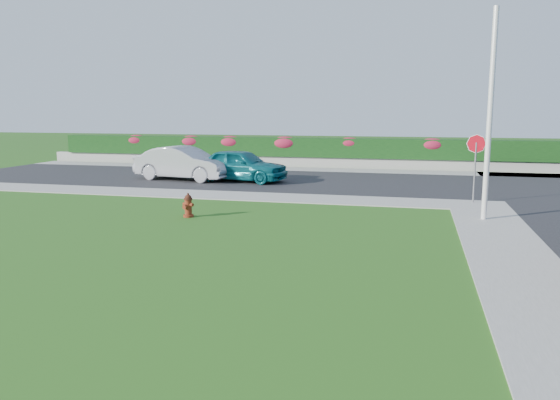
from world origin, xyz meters
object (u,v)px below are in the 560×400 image
(utility_pole, at_px, (490,116))
(stop_sign, at_px, (476,152))
(sedan_teal, at_px, (241,165))
(sedan_silver, at_px, (184,163))
(fire_hydrant, at_px, (188,206))

(utility_pole, relative_size, stop_sign, 2.53)
(sedan_teal, bearing_deg, stop_sign, -100.28)
(utility_pole, height_order, stop_sign, utility_pole)
(sedan_silver, bearing_deg, fire_hydrant, -146.30)
(sedan_teal, height_order, sedan_silver, sedan_silver)
(fire_hydrant, height_order, stop_sign, stop_sign)
(sedan_silver, bearing_deg, stop_sign, -96.13)
(utility_pole, bearing_deg, fire_hydrant, -169.27)
(sedan_teal, relative_size, utility_pole, 0.70)
(sedan_silver, xyz_separation_m, stop_sign, (12.63, -3.46, 1.00))
(sedan_silver, height_order, utility_pole, utility_pole)
(fire_hydrant, xyz_separation_m, sedan_teal, (-1.03, 8.42, 0.43))
(sedan_teal, height_order, utility_pole, utility_pole)
(sedan_silver, bearing_deg, sedan_teal, -77.49)
(utility_pole, bearing_deg, sedan_silver, 152.50)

